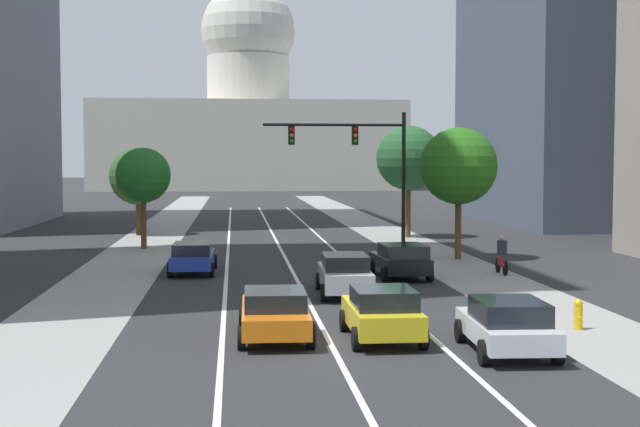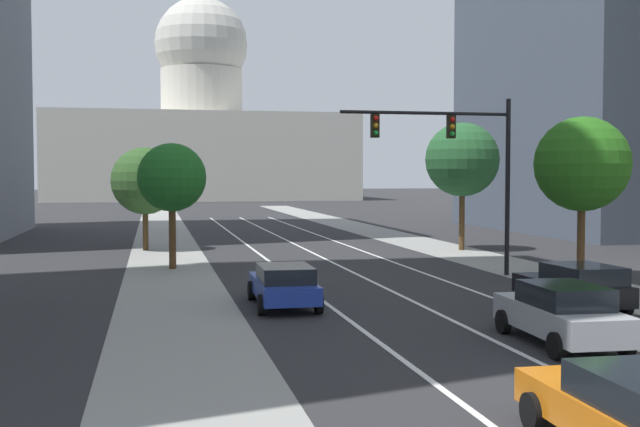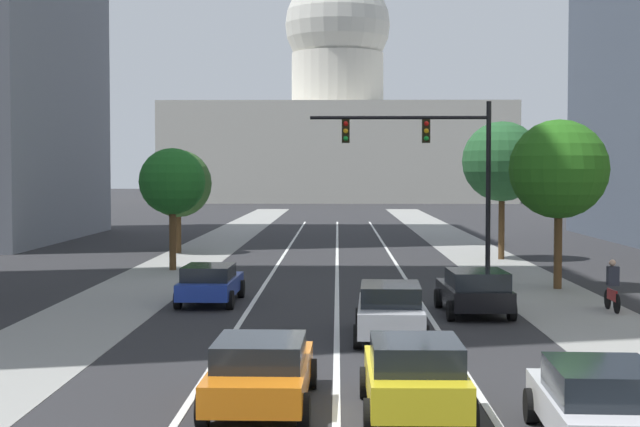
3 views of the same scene
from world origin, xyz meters
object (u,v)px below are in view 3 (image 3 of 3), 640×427
at_px(car_blue, 210,283).
at_px(car_orange, 261,370).
at_px(car_silver, 390,310).
at_px(cyclist, 612,286).
at_px(capitol_building, 337,127).
at_px(street_tree_mid_left, 172,182).
at_px(street_tree_near_right, 559,169).
at_px(street_tree_near_left, 178,184).
at_px(car_white, 600,402).
at_px(street_tree_far_right, 502,162).
at_px(car_yellow, 415,375).
at_px(car_black, 474,291).
at_px(traffic_signal_mast, 435,156).

bearing_deg(car_blue, car_orange, -167.57).
bearing_deg(car_silver, cyclist, -52.53).
height_order(capitol_building, street_tree_mid_left, capitol_building).
xyz_separation_m(car_orange, street_tree_mid_left, (-6.21, 26.18, 3.40)).
xyz_separation_m(car_silver, street_tree_near_right, (7.21, 11.57, 3.89)).
bearing_deg(car_blue, street_tree_near_right, -69.93).
relative_size(cyclist, street_tree_near_left, 0.29).
height_order(car_white, street_tree_far_right, street_tree_far_right).
relative_size(car_silver, street_tree_near_left, 0.79).
bearing_deg(car_yellow, street_tree_near_right, -19.87).
height_order(car_orange, cyclist, cyclist).
distance_m(street_tree_near_right, street_tree_near_left, 24.02).
relative_size(car_yellow, street_tree_far_right, 0.55).
relative_size(capitol_building, car_black, 11.98).
distance_m(car_blue, street_tree_near_left, 21.49).
height_order(car_blue, traffic_signal_mast, traffic_signal_mast).
distance_m(car_yellow, cyclist, 15.72).
xyz_separation_m(capitol_building, car_yellow, (1.47, -132.38, -10.76)).
bearing_deg(street_tree_far_right, street_tree_near_left, 168.69).
bearing_deg(car_white, traffic_signal_mast, 3.65).
bearing_deg(car_black, capitol_building, 0.43).
bearing_deg(car_silver, car_yellow, -177.87).
relative_size(car_blue, street_tree_far_right, 0.63).
relative_size(capitol_building, car_white, 12.37).
bearing_deg(car_yellow, street_tree_far_right, -12.33).
bearing_deg(capitol_building, street_tree_far_right, -85.05).
xyz_separation_m(car_silver, car_black, (2.95, 4.57, -0.02)).
bearing_deg(street_tree_near_left, car_orange, -78.10).
relative_size(capitol_building, street_tree_far_right, 7.21).
xyz_separation_m(car_silver, traffic_signal_mast, (2.54, 13.22, 4.44)).
bearing_deg(car_orange, car_white, -112.95).
relative_size(car_blue, car_orange, 0.98).
xyz_separation_m(capitol_building, car_orange, (-1.47, -131.74, -10.82)).
height_order(car_orange, street_tree_far_right, street_tree_far_right).
bearing_deg(capitol_building, car_blue, -92.17).
height_order(car_black, cyclist, cyclist).
height_order(car_silver, cyclist, cyclist).
relative_size(car_orange, cyclist, 2.72).
xyz_separation_m(capitol_building, car_white, (4.42, -134.35, -10.79)).
bearing_deg(street_tree_far_right, car_white, -96.93).
relative_size(car_black, traffic_signal_mast, 0.58).
bearing_deg(street_tree_near_left, car_white, -70.67).
relative_size(car_blue, street_tree_near_left, 0.78).
bearing_deg(car_black, street_tree_far_right, -13.71).
distance_m(car_silver, street_tree_near_right, 14.17).
height_order(car_silver, street_tree_near_left, street_tree_near_left).
relative_size(car_yellow, car_silver, 0.87).
bearing_deg(street_tree_near_right, capitol_building, 94.42).
bearing_deg(street_tree_far_right, cyclist, -88.64).
height_order(street_tree_near_left, street_tree_far_right, street_tree_far_right).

